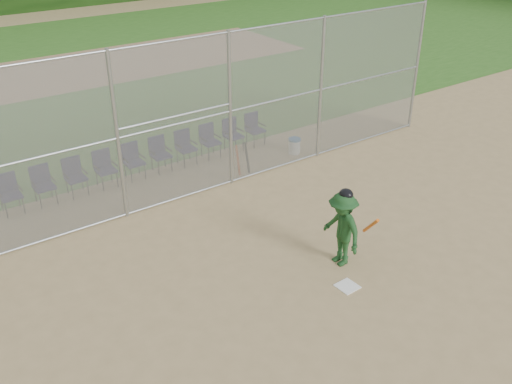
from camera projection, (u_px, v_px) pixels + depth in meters
ground at (331, 291)px, 11.05m from camera, size 100.00×100.00×0.00m
grass_strip at (41, 75)px, 23.97m from camera, size 100.00×100.00×0.00m
dirt_patch_far at (41, 75)px, 23.97m from camera, size 24.00×24.00×0.00m
backstop_fence at (195, 117)px, 13.67m from camera, size 16.09×0.09×4.00m
home_plate at (347, 286)px, 11.16m from camera, size 0.41×0.41×0.02m
batter_at_plate at (342, 228)px, 11.51m from camera, size 0.93×1.27×1.72m
water_cooler at (294, 146)px, 16.75m from camera, size 0.37×0.37×0.47m
spare_bats at (243, 159)px, 15.49m from camera, size 0.36×0.25×0.85m
chair_0 at (10, 195)px, 13.52m from camera, size 0.54×0.52×0.96m
chair_1 at (44, 186)px, 13.94m from camera, size 0.54×0.52×0.96m
chair_2 at (76, 177)px, 14.35m from camera, size 0.54×0.52×0.96m
chair_3 at (106, 170)px, 14.76m from camera, size 0.54×0.52×0.96m
chair_4 at (134, 162)px, 15.17m from camera, size 0.54×0.52×0.96m
chair_5 at (161, 155)px, 15.58m from camera, size 0.54×0.52×0.96m
chair_6 at (186, 148)px, 15.99m from camera, size 0.54×0.52×0.96m
chair_7 at (211, 142)px, 16.40m from camera, size 0.54×0.52×0.96m
chair_8 at (234, 135)px, 16.81m from camera, size 0.54×0.52×0.96m
chair_9 at (256, 130)px, 17.22m from camera, size 0.54×0.52×0.96m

